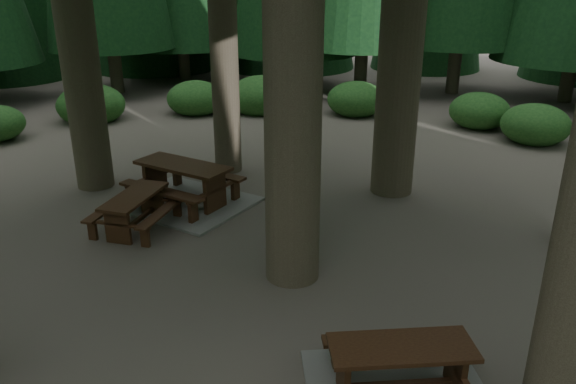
# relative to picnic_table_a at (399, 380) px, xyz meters

# --- Properties ---
(ground) EXTENTS (80.00, 80.00, 0.00)m
(ground) POSITION_rel_picnic_table_a_xyz_m (-2.40, 2.32, -0.23)
(ground) COLOR #4E4840
(ground) RESTS_ON ground
(picnic_table_a) EXTENTS (2.40, 2.14, 0.70)m
(picnic_table_a) POSITION_rel_picnic_table_a_xyz_m (0.00, 0.00, 0.00)
(picnic_table_a) COLOR gray
(picnic_table_a) RESTS_ON ground
(picnic_table_b) EXTENTS (1.44, 1.71, 0.68)m
(picnic_table_b) POSITION_rel_picnic_table_a_xyz_m (-4.75, 3.79, 0.23)
(picnic_table_b) COLOR black
(picnic_table_b) RESTS_ON ground
(picnic_table_c) EXTENTS (3.20, 2.96, 0.88)m
(picnic_table_c) POSITION_rel_picnic_table_a_xyz_m (-4.26, 5.09, 0.09)
(picnic_table_c) COLOR gray
(picnic_table_c) RESTS_ON ground
(shrub_ring) EXTENTS (23.86, 24.64, 1.49)m
(shrub_ring) POSITION_rel_picnic_table_a_xyz_m (-1.70, 3.07, 0.17)
(shrub_ring) COLOR #1B511C
(shrub_ring) RESTS_ON ground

